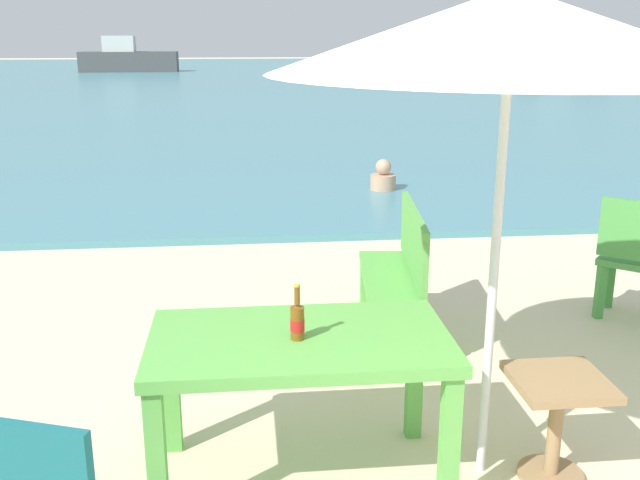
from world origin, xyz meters
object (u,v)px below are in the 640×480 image
boat_fishing_trawler (128,59)px  picnic_table_green (300,358)px  beer_bottle_amber (297,320)px  swimmer_person (383,178)px  boat_sailboat (564,69)px  bench_green_right (400,267)px  patio_umbrella (511,31)px  side_table_wood (556,413)px

boat_fishing_trawler → picnic_table_green: bearing=-80.5°
beer_bottle_amber → swimmer_person: beer_bottle_amber is taller
boat_sailboat → picnic_table_green: bearing=-116.0°
bench_green_right → boat_sailboat: bearing=64.0°
patio_umbrella → side_table_wood: bearing=-17.1°
picnic_table_green → beer_bottle_amber: beer_bottle_amber is taller
boat_fishing_trawler → side_table_wood: bearing=-78.7°
bench_green_right → boat_sailboat: (12.56, 25.80, 0.03)m
beer_bottle_amber → boat_sailboat: size_ratio=0.07×
beer_bottle_amber → swimmer_person: bearing=75.7°
picnic_table_green → swimmer_person: picnic_table_green is taller
bench_green_right → picnic_table_green: bearing=-116.9°
beer_bottle_amber → side_table_wood: (1.24, -0.08, -0.50)m
picnic_table_green → side_table_wood: size_ratio=2.59×
beer_bottle_amber → swimmer_person: (1.61, 6.32, -0.61)m
picnic_table_green → patio_umbrella: 1.72m
patio_umbrella → picnic_table_green: bearing=179.0°
picnic_table_green → patio_umbrella: (0.90, -0.02, 1.47)m
side_table_wood → bench_green_right: size_ratio=0.44×
beer_bottle_amber → patio_umbrella: size_ratio=0.12×
bench_green_right → swimmer_person: bench_green_right is taller
swimmer_person → boat_fishing_trawler: size_ratio=0.08×
picnic_table_green → swimmer_person: size_ratio=3.41×
bench_green_right → boat_sailboat: size_ratio=0.33×
beer_bottle_amber → swimmer_person: size_ratio=0.65×
swimmer_person → patio_umbrella: bearing=-96.3°
side_table_wood → picnic_table_green: bearing=174.6°
side_table_wood → boat_sailboat: (12.16, 27.53, 0.22)m
patio_umbrella → bench_green_right: bearing=92.9°
swimmer_person → boat_fishing_trawler: 31.08m
beer_bottle_amber → picnic_table_green: bearing=68.7°
picnic_table_green → beer_bottle_amber: (-0.01, -0.03, 0.20)m
swimmer_person → boat_fishing_trawler: (-7.69, 30.11, 0.49)m
picnic_table_green → beer_bottle_amber: bearing=-111.3°
beer_bottle_amber → bench_green_right: (0.83, 1.65, -0.31)m
side_table_wood → boat_fishing_trawler: boat_fishing_trawler is taller
beer_bottle_amber → boat_sailboat: boat_sailboat is taller
bench_green_right → boat_fishing_trawler: 35.47m
swimmer_person → boat_sailboat: (11.79, 21.13, 0.33)m
side_table_wood → boat_sailboat: 30.10m
side_table_wood → boat_fishing_trawler: size_ratio=0.11×
picnic_table_green → swimmer_person: 6.50m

